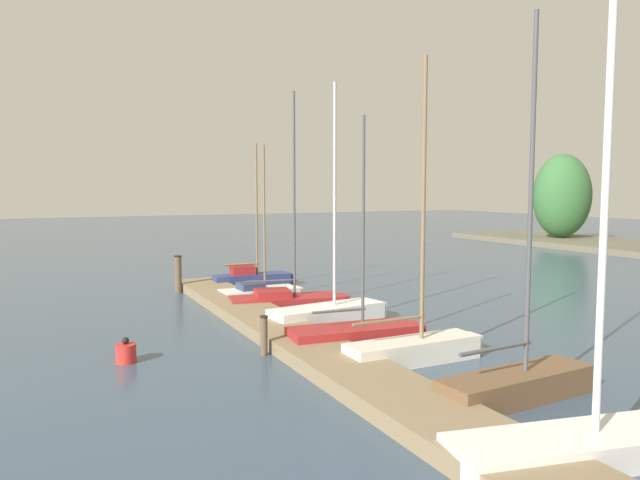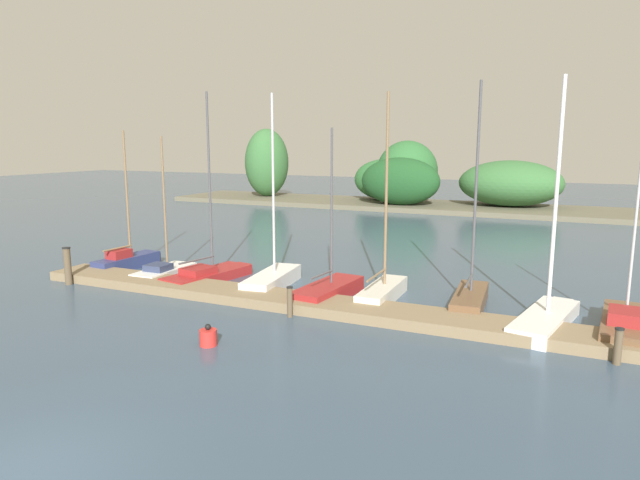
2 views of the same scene
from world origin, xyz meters
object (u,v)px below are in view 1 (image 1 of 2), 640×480
at_px(sailboat_3, 332,312).
at_px(mooring_piling_0, 178,274).
at_px(sailboat_0, 254,278).
at_px(channel_buoy_0, 126,353).
at_px(mooring_piling_1, 264,335).
at_px(sailboat_1, 261,291).
at_px(sailboat_5, 418,345).
at_px(sailboat_4, 359,334).
at_px(sailboat_6, 522,380).
at_px(sailboat_7, 589,438).
at_px(sailboat_2, 289,299).

bearing_deg(sailboat_3, mooring_piling_0, 104.91).
relative_size(sailboat_0, channel_buoy_0, 9.77).
bearing_deg(mooring_piling_0, mooring_piling_1, -0.20).
height_order(sailboat_1, sailboat_5, sailboat_5).
distance_m(sailboat_4, mooring_piling_0, 10.65).
bearing_deg(sailboat_6, sailboat_4, 97.53).
bearing_deg(sailboat_7, sailboat_1, 100.98).
distance_m(sailboat_6, mooring_piling_1, 6.29).
bearing_deg(mooring_piling_0, sailboat_3, 22.08).
distance_m(sailboat_6, sailboat_7, 2.73).
height_order(sailboat_3, channel_buoy_0, sailboat_3).
distance_m(sailboat_1, sailboat_5, 9.48).
height_order(sailboat_0, sailboat_2, sailboat_2).
height_order(mooring_piling_1, channel_buoy_0, mooring_piling_1).
relative_size(sailboat_4, channel_buoy_0, 9.76).
distance_m(sailboat_1, sailboat_2, 2.04).
distance_m(sailboat_3, sailboat_6, 7.56).
bearing_deg(sailboat_0, mooring_piling_0, -178.16).
height_order(mooring_piling_0, mooring_piling_1, mooring_piling_0).
bearing_deg(mooring_piling_1, sailboat_1, 160.26).
distance_m(sailboat_0, sailboat_6, 15.13).
xyz_separation_m(sailboat_1, sailboat_6, (12.48, 0.96, 0.10)).
relative_size(sailboat_4, mooring_piling_1, 6.03).
relative_size(sailboat_0, sailboat_2, 0.81).
bearing_deg(sailboat_2, sailboat_1, 108.96).
relative_size(sailboat_2, sailboat_3, 1.02).
bearing_deg(channel_buoy_0, sailboat_2, 125.48).
xyz_separation_m(mooring_piling_0, channel_buoy_0, (9.15, -3.28, -0.52)).
height_order(sailboat_4, mooring_piling_0, sailboat_4).
bearing_deg(sailboat_5, sailboat_4, 106.82).
relative_size(sailboat_5, mooring_piling_1, 7.22).
bearing_deg(mooring_piling_1, sailboat_7, 17.91).
bearing_deg(sailboat_0, sailboat_4, -90.25).
height_order(sailboat_1, mooring_piling_0, sailboat_1).
xyz_separation_m(mooring_piling_0, mooring_piling_1, (10.04, -0.03, -0.25)).
bearing_deg(mooring_piling_0, sailboat_5, 14.58).
height_order(sailboat_0, channel_buoy_0, sailboat_0).
bearing_deg(sailboat_0, sailboat_6, -85.43).
distance_m(sailboat_0, mooring_piling_0, 3.23).
distance_m(mooring_piling_0, channel_buoy_0, 9.73).
bearing_deg(sailboat_2, mooring_piling_1, -108.95).
bearing_deg(mooring_piling_1, sailboat_0, 161.93).
xyz_separation_m(sailboat_0, sailboat_2, (4.66, -0.31, -0.09)).
bearing_deg(sailboat_3, sailboat_0, 82.04).
xyz_separation_m(sailboat_5, mooring_piling_1, (-2.15, -3.20, 0.11)).
bearing_deg(channel_buoy_0, sailboat_1, 137.59).
bearing_deg(sailboat_6, sailboat_3, 89.61).
relative_size(sailboat_0, mooring_piling_0, 4.06).
bearing_deg(sailboat_1, sailboat_5, -88.01).
bearing_deg(sailboat_7, sailboat_2, 99.50).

